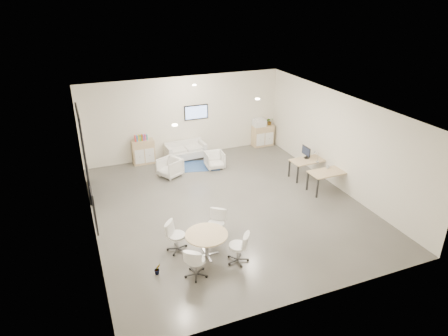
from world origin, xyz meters
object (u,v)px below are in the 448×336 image
at_px(sideboard_left, 143,152).
at_px(desk_front, 329,173).
at_px(armchair_right, 215,159).
at_px(armchair_left, 170,167).
at_px(desk_rear, 309,161).
at_px(loveseat, 185,151).
at_px(round_table, 207,237).
at_px(sideboard_right, 263,136).

distance_m(sideboard_left, desk_front, 7.00).
xyz_separation_m(armchair_right, desk_front, (2.89, -3.16, 0.29)).
height_order(armchair_left, desk_rear, armchair_left).
xyz_separation_m(armchair_left, armchair_right, (1.75, 0.08, -0.03)).
bearing_deg(armchair_right, desk_rear, -30.96).
relative_size(loveseat, desk_rear, 1.19).
height_order(armchair_left, armchair_right, armchair_left).
relative_size(loveseat, round_table, 1.48).
height_order(sideboard_left, desk_front, sideboard_left).
relative_size(loveseat, desk_front, 1.16).
xyz_separation_m(sideboard_right, loveseat, (-3.52, -0.15, -0.13)).
bearing_deg(sideboard_left, desk_rear, -33.28).
bearing_deg(desk_front, sideboard_right, 90.66).
bearing_deg(sideboard_right, sideboard_left, 179.99).
bearing_deg(armchair_left, round_table, -31.55).
xyz_separation_m(desk_rear, desk_front, (0.05, -1.14, 0.02)).
height_order(sideboard_right, armchair_left, sideboard_right).
bearing_deg(sideboard_left, sideboard_right, -0.01).
bearing_deg(round_table, armchair_right, 67.33).
distance_m(sideboard_left, desk_rear, 6.26).
relative_size(sideboard_right, loveseat, 0.56).
bearing_deg(loveseat, desk_rear, -45.97).
relative_size(sideboard_right, desk_rear, 0.67).
bearing_deg(round_table, armchair_left, 85.96).
xyz_separation_m(sideboard_left, desk_front, (5.29, -4.58, 0.17)).
bearing_deg(loveseat, sideboard_left, 171.03).
height_order(sideboard_right, desk_front, sideboard_right).
xyz_separation_m(sideboard_left, armchair_left, (0.65, -1.51, -0.10)).
height_order(desk_front, round_table, desk_front).
xyz_separation_m(loveseat, round_table, (-1.32, -6.31, 0.25)).
xyz_separation_m(sideboard_right, desk_front, (0.14, -4.58, 0.19)).
height_order(sideboard_left, armchair_right, sideboard_left).
relative_size(armchair_left, desk_rear, 0.55).
relative_size(desk_front, round_table, 1.27).
xyz_separation_m(sideboard_left, desk_rear, (5.23, -3.44, 0.15)).
bearing_deg(round_table, sideboard_left, 92.66).
distance_m(sideboard_left, loveseat, 1.63).
bearing_deg(sideboard_right, desk_front, -88.20).
bearing_deg(sideboard_right, armchair_right, -152.56).
bearing_deg(desk_front, round_table, -160.48).
relative_size(sideboard_left, round_table, 0.87).
height_order(sideboard_right, round_table, sideboard_right).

